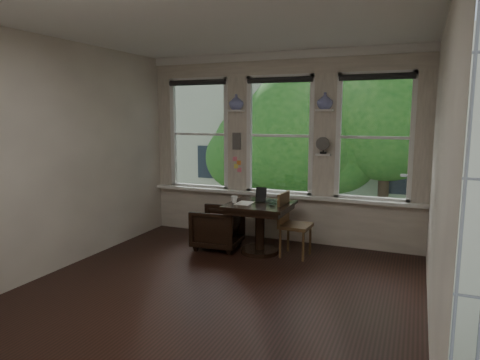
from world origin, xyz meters
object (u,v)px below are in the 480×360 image
at_px(mug, 234,199).
at_px(table, 260,228).
at_px(side_chair_right, 296,225).
at_px(laptop, 266,202).
at_px(armchair_left, 217,228).

bearing_deg(mug, table, 15.15).
bearing_deg(side_chair_right, mug, 102.63).
relative_size(table, laptop, 2.73).
height_order(laptop, mug, mug).
relative_size(laptop, mug, 3.12).
bearing_deg(side_chair_right, table, 98.65).
height_order(table, laptop, laptop).
bearing_deg(armchair_left, table, 86.59).
xyz_separation_m(table, mug, (-0.37, -0.10, 0.42)).
height_order(table, mug, mug).
bearing_deg(mug, side_chair_right, 9.64).
bearing_deg(laptop, side_chair_right, 10.74).
height_order(armchair_left, mug, mug).
xyz_separation_m(table, laptop, (0.06, 0.08, 0.39)).
relative_size(table, mug, 8.52).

